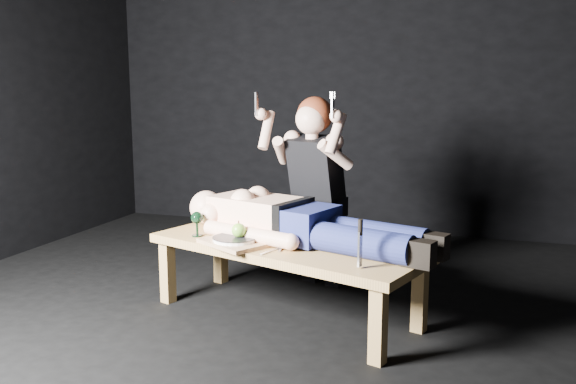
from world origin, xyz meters
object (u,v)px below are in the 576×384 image
object	(u,v)px
lying_man	(302,218)
kneeling_woman	(322,190)
carving_knife	(360,244)
table	(285,280)
goblet	(197,224)
serving_tray	(235,243)

from	to	relation	value
lying_man	kneeling_woman	world-z (taller)	kneeling_woman
kneeling_woman	carving_knife	bearing A→B (deg)	-46.89
table	kneeling_woman	distance (m)	0.79
goblet	carving_knife	world-z (taller)	carving_knife
table	kneeling_woman	size ratio (longest dim) A/B	1.24
table	serving_tray	distance (m)	0.38
kneeling_woman	table	bearing A→B (deg)	-76.32
serving_tray	goblet	distance (m)	0.33
carving_knife	goblet	bearing A→B (deg)	179.91
kneeling_woman	goblet	xyz separation A→B (m)	(-0.63, -0.65, -0.14)
serving_tray	carving_knife	xyz separation A→B (m)	(0.79, -0.24, 0.12)
lying_man	goblet	world-z (taller)	lying_man
table	kneeling_woman	world-z (taller)	kneeling_woman
kneeling_woman	carving_knife	distance (m)	1.11
lying_man	serving_tray	distance (m)	0.42
lying_man	kneeling_woman	size ratio (longest dim) A/B	1.36
kneeling_woman	serving_tray	xyz separation A→B (m)	(-0.32, -0.77, -0.21)
lying_man	goblet	bearing A→B (deg)	-155.28
lying_man	kneeling_woman	bearing A→B (deg)	110.79
table	kneeling_woman	bearing A→B (deg)	103.20
lying_man	carving_knife	bearing A→B (deg)	-26.98
table	serving_tray	size ratio (longest dim) A/B	4.29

